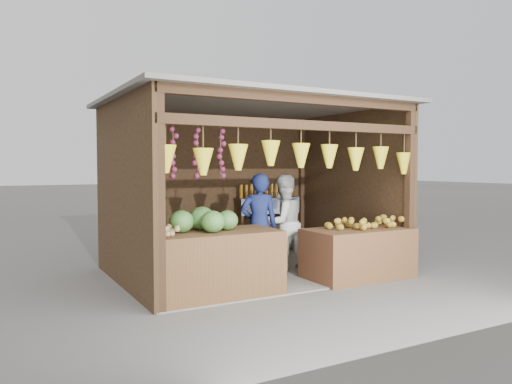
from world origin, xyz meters
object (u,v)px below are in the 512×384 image
woman_standing (283,223)px  man_standing (259,226)px  counter_left (212,264)px  vendor_seated (150,226)px  counter_right (358,253)px

woman_standing → man_standing: bearing=15.2°
counter_left → vendor_seated: 1.31m
counter_right → vendor_seated: 3.08m
counter_right → man_standing: 1.53m
counter_right → vendor_seated: bearing=155.8°
man_standing → woman_standing: bearing=-140.3°
counter_left → vendor_seated: size_ratio=1.66×
counter_left → woman_standing: woman_standing is taller
counter_right → woman_standing: (-0.73, 0.94, 0.40)m
counter_left → woman_standing: (1.60, 0.86, 0.35)m
counter_right → man_standing: (-1.28, 0.74, 0.41)m
woman_standing → vendor_seated: (-2.05, 0.31, 0.04)m
woman_standing → vendor_seated: woman_standing is taller
counter_left → counter_right: (2.33, -0.08, -0.05)m
man_standing → woman_standing: (0.55, 0.21, -0.01)m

